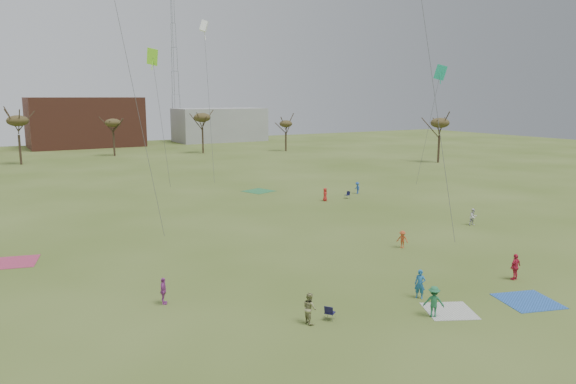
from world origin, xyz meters
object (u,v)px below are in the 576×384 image
flyer_near_right (420,284)px  radio_tower (175,70)px  flyer_near_center (434,302)px  camp_chair_center (330,316)px  spectator_fore_a (515,267)px  camp_chair_right (347,196)px

flyer_near_right → radio_tower: (26.27, 122.71, 18.30)m
flyer_near_right → flyer_near_center: bearing=-61.8°
camp_chair_center → spectator_fore_a: bearing=-128.6°
spectator_fore_a → radio_tower: size_ratio=0.04×
spectator_fore_a → flyer_near_right: bearing=-11.1°
camp_chair_center → flyer_near_right: bearing=-126.2°
spectator_fore_a → camp_chair_center: spectator_fore_a is taller
camp_chair_center → camp_chair_right: bearing=-73.5°
spectator_fore_a → camp_chair_center: size_ratio=2.08×
flyer_near_center → camp_chair_right: (17.18, 31.45, -0.64)m
flyer_near_right → camp_chair_center: size_ratio=2.08×
spectator_fore_a → camp_chair_center: bearing=-9.0°
flyer_near_right → camp_chair_center: bearing=-124.0°
flyer_near_right → radio_tower: bearing=134.5°
flyer_near_center → radio_tower: size_ratio=0.04×
camp_chair_center → radio_tower: (32.93, 122.65, 18.95)m
spectator_fore_a → camp_chair_right: (7.81, 29.66, -0.64)m
flyer_near_center → camp_chair_center: (-5.31, 2.56, -0.64)m
flyer_near_center → camp_chair_center: 5.93m
camp_chair_right → radio_tower: bearing=163.0°
camp_chair_right → radio_tower: radio_tower is taller
flyer_near_right → spectator_fore_a: bearing=51.5°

